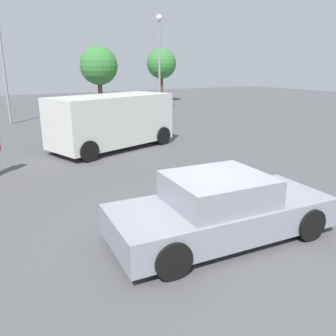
{
  "coord_description": "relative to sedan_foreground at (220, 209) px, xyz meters",
  "views": [
    {
      "loc": [
        -3.96,
        -4.91,
        3.21
      ],
      "look_at": [
        0.07,
        1.78,
        0.9
      ],
      "focal_mm": 36.58,
      "sensor_mm": 36.0,
      "label": 1
    }
  ],
  "objects": [
    {
      "name": "tree_back_right",
      "position": [
        12.76,
        24.3,
        2.91
      ],
      "size": [
        2.76,
        2.76,
        4.9
      ],
      "color": "brown",
      "rests_on": "ground_plane"
    },
    {
      "name": "sedan_foreground",
      "position": [
        0.0,
        0.0,
        0.0
      ],
      "size": [
        4.49,
        2.22,
        1.27
      ],
      "rotation": [
        0.0,
        0.0,
        -0.1
      ],
      "color": "gray",
      "rests_on": "ground_plane"
    },
    {
      "name": "light_post_mid",
      "position": [
        8.35,
        16.98,
        3.88
      ],
      "size": [
        0.44,
        0.44,
        6.6
      ],
      "color": "gray",
      "rests_on": "ground_plane"
    },
    {
      "name": "light_post_near",
      "position": [
        -1.59,
        17.16,
        4.28
      ],
      "size": [
        0.44,
        0.44,
        7.3
      ],
      "color": "gray",
      "rests_on": "ground_plane"
    },
    {
      "name": "tree_back_left",
      "position": [
        6.31,
        23.51,
        2.7
      ],
      "size": [
        3.11,
        3.11,
        4.86
      ],
      "color": "brown",
      "rests_on": "ground_plane"
    },
    {
      "name": "ground_plane",
      "position": [
        -0.05,
        0.22,
        -0.58
      ],
      "size": [
        80.0,
        80.0,
        0.0
      ],
      "primitive_type": "plane",
      "color": "#515154"
    },
    {
      "name": "van_white",
      "position": [
        1.15,
        8.24,
        0.57
      ],
      "size": [
        5.39,
        3.46,
        2.14
      ],
      "rotation": [
        0.0,
        0.0,
        0.29
      ],
      "color": "silver",
      "rests_on": "ground_plane"
    }
  ]
}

